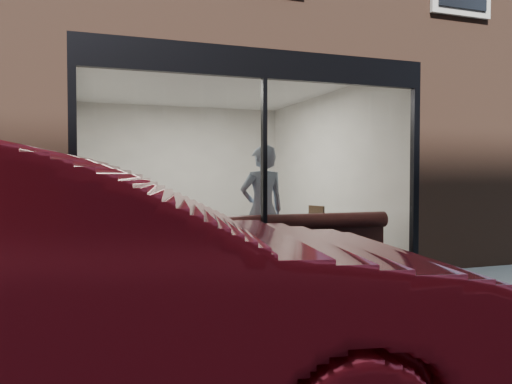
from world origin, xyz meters
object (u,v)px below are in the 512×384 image
object	(u,v)px
banquette	(254,263)
cafe_chair_right	(308,246)
cafe_table_right	(312,220)
person	(262,210)
cafe_chair_left	(173,249)
cafe_table_left	(175,226)
parked_car	(44,303)

from	to	relation	value
banquette	cafe_chair_right	size ratio (longest dim) A/B	10.29
cafe_chair_right	cafe_table_right	bearing A→B (deg)	60.62
banquette	person	size ratio (longest dim) A/B	2.06
banquette	cafe_chair_left	xyz separation A→B (m)	(-0.90, 1.62, 0.01)
person	cafe_chair_left	size ratio (longest dim) A/B	5.13
cafe_table_left	cafe_chair_right	xyz separation A→B (m)	(2.44, 0.58, -0.50)
cafe_chair_left	parked_car	world-z (taller)	parked_car
person	cafe_chair_left	distance (m)	1.92
cafe_table_right	banquette	bearing A→B (deg)	-148.45
banquette	cafe_chair_left	size ratio (longest dim) A/B	10.58
cafe_table_left	person	bearing A→B (deg)	-14.27
cafe_chair_right	parked_car	bearing A→B (deg)	38.11
person	cafe_chair_left	xyz separation A→B (m)	(-1.10, 1.39, -0.73)
cafe_table_left	cafe_table_right	distance (m)	2.36
person	cafe_table_left	bearing A→B (deg)	-19.69
cafe_table_left	parked_car	bearing A→B (deg)	-108.14
parked_car	cafe_table_right	bearing A→B (deg)	-29.63
banquette	cafe_chair_right	world-z (taller)	banquette
cafe_table_left	banquette	bearing A→B (deg)	-27.52
cafe_table_left	cafe_table_right	bearing A→B (deg)	5.94
person	cafe_table_left	distance (m)	1.32
parked_car	person	bearing A→B (deg)	-23.96
banquette	cafe_chair_left	distance (m)	1.85
cafe_chair_right	cafe_chair_left	bearing A→B (deg)	-26.54
person	cafe_chair_right	xyz separation A→B (m)	(1.18, 0.90, -0.73)
cafe_table_right	cafe_chair_right	distance (m)	0.61
person	cafe_table_left	world-z (taller)	person
banquette	parked_car	distance (m)	4.77
banquette	person	bearing A→B (deg)	48.42
cafe_chair_left	cafe_table_left	bearing A→B (deg)	86.44
banquette	cafe_table_left	distance (m)	1.30
banquette	cafe_chair_left	bearing A→B (deg)	119.05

